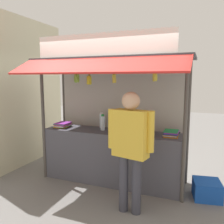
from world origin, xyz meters
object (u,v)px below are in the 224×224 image
Objects in this scene: banana_bunch_inner_right at (89,80)px; banana_bunch_inner_left at (155,77)px; magazine_stack_far_right at (119,132)px; vendor_person at (130,142)px; water_bottle_mid_left at (102,121)px; magazine_stack_front_right at (63,125)px; plastic_crate at (207,190)px; banana_bunch_leftmost at (77,78)px; banana_bunch_rightmost at (114,78)px; magazine_stack_back_right at (171,133)px; water_bottle_center at (110,124)px; water_bottle_right at (103,123)px.

banana_bunch_inner_right and banana_bunch_inner_left have the same top height.
banana_bunch_inner_left reaches higher than magazine_stack_far_right.
banana_bunch_inner_left is 1.02m from vendor_person.
water_bottle_mid_left is 0.77m from magazine_stack_front_right.
plastic_crate is (0.80, 0.36, -1.77)m from banana_bunch_inner_left.
magazine_stack_front_right is 1.11× the size of banana_bunch_leftmost.
banana_bunch_inner_right is 1.22× the size of banana_bunch_inner_left.
banana_bunch_rightmost reaches higher than water_bottle_mid_left.
plastic_crate is at bearing 50.55° from vendor_person.
banana_bunch_rightmost is (1.21, -0.36, 0.90)m from magazine_stack_front_right.
banana_bunch_leftmost is (-0.66, -0.25, 0.91)m from magazine_stack_far_right.
magazine_stack_far_right is 1.01× the size of magazine_stack_front_right.
magazine_stack_front_right is 1.00× the size of banana_bunch_inner_right.
water_bottle_mid_left is 0.94× the size of magazine_stack_front_right.
banana_bunch_leftmost reaches higher than magazine_stack_far_right.
banana_bunch_rightmost is at bearing 144.70° from vendor_person.
banana_bunch_rightmost is 0.17× the size of vendor_person.
vendor_person is 1.58m from plastic_crate.
magazine_stack_back_right is 1.30m from banana_bunch_rightmost.
banana_bunch_leftmost is 0.17× the size of vendor_person.
water_bottle_center is at bearing 140.93° from magazine_stack_far_right.
vendor_person is at bearing -47.37° from water_bottle_right.
magazine_stack_back_right and magazine_stack_front_right have the same top height.
banana_bunch_inner_right reaches higher than magazine_stack_front_right.
banana_bunch_inner_left is (-0.22, -0.40, 0.92)m from magazine_stack_back_right.
vendor_person is (0.79, -0.86, -0.05)m from water_bottle_right.
banana_bunch_leftmost reaches higher than magazine_stack_back_right.
water_bottle_right is at bearing 132.69° from banana_bunch_rightmost.
banana_bunch_rightmost is at bearing -51.06° from water_bottle_mid_left.
magazine_stack_back_right is 1.10× the size of banana_bunch_rightmost.
banana_bunch_inner_right is at bearing -24.90° from magazine_stack_front_right.
water_bottle_mid_left reaches higher than water_bottle_right.
banana_bunch_inner_left is (1.12, -0.60, 0.83)m from water_bottle_mid_left.
water_bottle_center is 1.93m from plastic_crate.
banana_bunch_inner_left and banana_bunch_leftmost have the same top height.
banana_bunch_leftmost is 0.70× the size of plastic_crate.
plastic_crate is at bearing 9.77° from banana_bunch_leftmost.
magazine_stack_back_right is 1.04m from plastic_crate.
banana_bunch_inner_left reaches higher than plastic_crate.
banana_bunch_inner_right is 1.11× the size of banana_bunch_leftmost.
water_bottle_mid_left is 1.35m from magazine_stack_back_right.
plastic_crate is (1.82, -0.05, -0.94)m from water_bottle_right.
plastic_crate is (1.92, -0.23, -0.95)m from water_bottle_mid_left.
banana_bunch_leftmost is at bearing -179.97° from banana_bunch_inner_left.
banana_bunch_inner_right reaches higher than water_bottle_mid_left.
magazine_stack_far_right is at bearing 92.45° from banana_bunch_rightmost.
water_bottle_right is 1.24× the size of water_bottle_center.
magazine_stack_back_right is at bearing 1.15° from magazine_stack_front_right.
magazine_stack_back_right is (0.86, 0.14, 0.01)m from magazine_stack_far_right.
banana_bunch_rightmost and banana_bunch_leftmost have the same top height.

